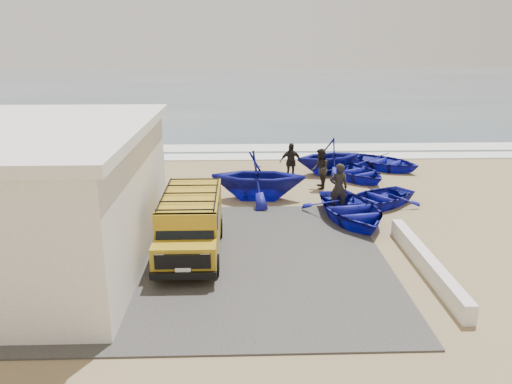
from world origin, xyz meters
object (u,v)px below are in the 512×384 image
object	(u,v)px
parapet	(426,263)
boat_far_right	(383,162)
boat_near_right	(377,198)
boat_far_left	(328,156)
boat_mid_left	(258,176)
fisherman_middle	(320,169)
boat_mid_right	(355,171)
fisherman_front	(339,188)
boat_near_left	(351,210)
building	(9,197)
van	(191,222)
fisherman_back	(291,162)

from	to	relation	value
parapet	boat_far_right	bearing A→B (deg)	80.39
boat_near_right	boat_far_left	distance (m)	5.42
boat_mid_left	boat_far_right	size ratio (longest dim) A/B	1.03
parapet	fisherman_middle	xyz separation A→B (m)	(-1.87, 8.65, 0.66)
boat_mid_left	boat_mid_right	distance (m)	5.78
boat_far_right	boat_far_left	bearing A→B (deg)	145.91
fisherman_middle	fisherman_front	bearing A→B (deg)	6.21
boat_mid_left	boat_near_left	bearing A→B (deg)	-123.24
boat_near_left	building	bearing A→B (deg)	-172.91
van	boat_near_right	size ratio (longest dim) A/B	1.31
boat_far_left	fisherman_middle	xyz separation A→B (m)	(-0.84, -2.64, 0.02)
building	boat_far_right	distance (m)	18.36
boat_near_right	boat_mid_right	size ratio (longest dim) A/B	0.94
van	boat_near_left	world-z (taller)	van
parapet	boat_mid_left	world-z (taller)	boat_mid_left
building	fisherman_front	size ratio (longest dim) A/B	4.67
building	fisherman_front	distance (m)	11.76
boat_near_left	fisherman_front	size ratio (longest dim) A/B	2.16
van	boat_mid_left	size ratio (longest dim) A/B	1.17
boat_mid_left	boat_far_left	world-z (taller)	boat_mid_left
building	van	world-z (taller)	building
boat_far_right	fisherman_front	size ratio (longest dim) A/B	1.95
building	fisherman_middle	xyz separation A→B (m)	(10.63, 7.65, -1.23)
van	fisherman_front	size ratio (longest dim) A/B	2.34
parapet	boat_near_left	xyz separation A→B (m)	(-1.34, 4.38, 0.17)
boat_near_right	boat_far_right	size ratio (longest dim) A/B	0.91
boat_near_left	fisherman_back	size ratio (longest dim) A/B	2.30
boat_near_left	boat_far_left	size ratio (longest dim) A/B	1.24
boat_near_right	fisherman_front	size ratio (longest dim) A/B	1.78
boat_far_right	fisherman_back	bearing A→B (deg)	154.01
boat_mid_left	fisherman_middle	distance (m)	3.28
boat_mid_right	fisherman_back	size ratio (longest dim) A/B	2.03
building	parapet	size ratio (longest dim) A/B	1.57
van	boat_near_right	world-z (taller)	van
boat_near_right	fisherman_middle	bearing A→B (deg)	-177.42
fisherman_middle	boat_mid_left	bearing A→B (deg)	-60.31
van	fisherman_front	world-z (taller)	van
parapet	boat_far_left	distance (m)	11.36
boat_near_left	fisherman_middle	size ratio (longest dim) A/B	2.31
van	boat_far_left	distance (m)	11.50
boat_near_right	fisherman_back	xyz separation A→B (m)	(-3.22, 3.94, 0.57)
parapet	boat_far_right	xyz separation A→B (m)	(2.04, 12.07, 0.13)
boat_far_right	van	bearing A→B (deg)	-179.39
boat_near_right	boat_far_left	size ratio (longest dim) A/B	1.03
parapet	fisherman_back	bearing A→B (deg)	107.34
boat_mid_right	fisherman_front	bearing A→B (deg)	-137.02
fisherman_back	boat_near_right	bearing A→B (deg)	-58.69
boat_far_left	boat_far_right	world-z (taller)	boat_far_left
van	boat_mid_right	world-z (taller)	van
boat_mid_left	fisherman_back	size ratio (longest dim) A/B	2.14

